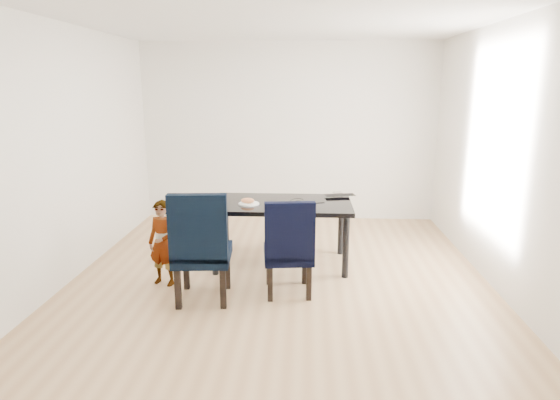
# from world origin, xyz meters

# --- Properties ---
(floor) EXTENTS (4.50, 5.00, 0.01)m
(floor) POSITION_xyz_m (0.00, 0.00, -0.01)
(floor) COLOR tan
(floor) RESTS_ON ground
(ceiling) EXTENTS (4.50, 5.00, 0.01)m
(ceiling) POSITION_xyz_m (0.00, 0.00, 2.71)
(ceiling) COLOR white
(ceiling) RESTS_ON wall_back
(wall_back) EXTENTS (4.50, 0.01, 2.70)m
(wall_back) POSITION_xyz_m (0.00, 2.50, 1.35)
(wall_back) COLOR white
(wall_back) RESTS_ON ground
(wall_front) EXTENTS (4.50, 0.01, 2.70)m
(wall_front) POSITION_xyz_m (0.00, -2.50, 1.35)
(wall_front) COLOR white
(wall_front) RESTS_ON ground
(wall_left) EXTENTS (0.01, 5.00, 2.70)m
(wall_left) POSITION_xyz_m (-2.25, 0.00, 1.35)
(wall_left) COLOR silver
(wall_left) RESTS_ON ground
(wall_right) EXTENTS (0.01, 5.00, 2.70)m
(wall_right) POSITION_xyz_m (2.25, 0.00, 1.35)
(wall_right) COLOR silver
(wall_right) RESTS_ON ground
(dining_table) EXTENTS (1.60, 0.90, 0.75)m
(dining_table) POSITION_xyz_m (0.00, 0.50, 0.38)
(dining_table) COLOR black
(dining_table) RESTS_ON floor
(chair_left) EXTENTS (0.58, 0.60, 1.11)m
(chair_left) POSITION_xyz_m (-0.72, -0.47, 0.56)
(chair_left) COLOR black
(chair_left) RESTS_ON floor
(chair_right) EXTENTS (0.53, 0.55, 1.00)m
(chair_right) POSITION_xyz_m (0.11, -0.28, 0.50)
(chair_right) COLOR black
(chair_right) RESTS_ON floor
(child) EXTENTS (0.38, 0.30, 0.91)m
(child) POSITION_xyz_m (-1.21, -0.15, 0.45)
(child) COLOR orange
(child) RESTS_ON floor
(plate) EXTENTS (0.29, 0.29, 0.01)m
(plate) POSITION_xyz_m (-0.36, 0.38, 0.76)
(plate) COLOR white
(plate) RESTS_ON dining_table
(sandwich) EXTENTS (0.16, 0.10, 0.06)m
(sandwich) POSITION_xyz_m (-0.38, 0.38, 0.79)
(sandwich) COLOR #CC7B48
(sandwich) RESTS_ON plate
(laptop) EXTENTS (0.39, 0.29, 0.03)m
(laptop) POSITION_xyz_m (0.68, 0.85, 0.76)
(laptop) COLOR black
(laptop) RESTS_ON dining_table
(cable_tangle) EXTENTS (0.16, 0.16, 0.01)m
(cable_tangle) POSITION_xyz_m (0.21, 0.44, 0.75)
(cable_tangle) COLOR black
(cable_tangle) RESTS_ON dining_table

